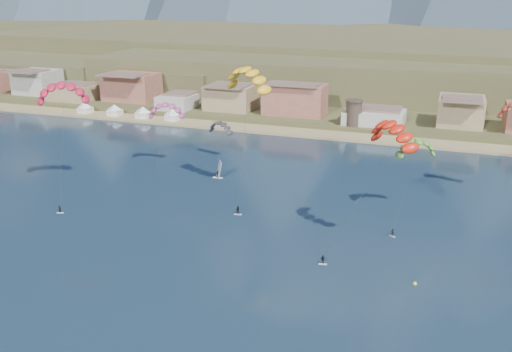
# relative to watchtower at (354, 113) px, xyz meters

# --- Properties ---
(ground) EXTENTS (2400.00, 2400.00, 0.00)m
(ground) POSITION_rel_watchtower_xyz_m (-5.00, -114.00, -6.37)
(ground) COLOR #0E2232
(ground) RESTS_ON ground
(beach) EXTENTS (2200.00, 12.00, 0.90)m
(beach) POSITION_rel_watchtower_xyz_m (-5.00, -8.00, -6.12)
(beach) COLOR tan
(beach) RESTS_ON ground
(land) EXTENTS (2200.00, 900.00, 4.00)m
(land) POSITION_rel_watchtower_xyz_m (-5.00, 446.00, -6.37)
(land) COLOR brown
(land) RESTS_ON ground
(foothills) EXTENTS (940.00, 210.00, 18.00)m
(foothills) POSITION_rel_watchtower_xyz_m (17.39, 118.47, 2.71)
(foothills) COLOR brown
(foothills) RESTS_ON ground
(town) EXTENTS (400.00, 24.00, 12.00)m
(town) POSITION_rel_watchtower_xyz_m (-45.00, 8.00, 1.63)
(town) COLOR beige
(town) RESTS_ON ground
(watchtower) EXTENTS (5.82, 5.82, 8.60)m
(watchtower) POSITION_rel_watchtower_xyz_m (0.00, 0.00, 0.00)
(watchtower) COLOR #47382D
(watchtower) RESTS_ON ground
(beach_tents) EXTENTS (43.40, 6.40, 5.00)m
(beach_tents) POSITION_rel_watchtower_xyz_m (-81.25, -8.00, -2.66)
(beach_tents) COLOR white
(beach_tents) RESTS_ON ground
(kitesurfer_red) EXTENTS (13.36, 18.44, 28.13)m
(kitesurfer_red) POSITION_rel_watchtower_xyz_m (-52.18, -78.54, 17.54)
(kitesurfer_red) COLOR silver
(kitesurfer_red) RESTS_ON ground
(kitesurfer_yellow) EXTENTS (13.28, 17.15, 30.84)m
(kitesurfer_yellow) POSITION_rel_watchtower_xyz_m (-11.93, -67.73, 21.07)
(kitesurfer_yellow) COLOR silver
(kitesurfer_yellow) RESTS_ON ground
(kitesurfer_orange) EXTENTS (15.38, 15.46, 26.30)m
(kitesurfer_orange) POSITION_rel_watchtower_xyz_m (21.11, -85.42, 16.07)
(kitesurfer_orange) COLOR silver
(kitesurfer_orange) RESTS_ON ground
(kitesurfer_green) EXTENTS (9.30, 16.66, 19.04)m
(kitesurfer_green) POSITION_rel_watchtower_xyz_m (24.25, -67.14, 8.62)
(kitesurfer_green) COLOR silver
(kitesurfer_green) RESTS_ON ground
(distant_kite_pink) EXTENTS (10.40, 7.28, 19.23)m
(distant_kite_pink) POSITION_rel_watchtower_xyz_m (-39.12, -55.42, 9.73)
(distant_kite_pink) COLOR #262626
(distant_kite_pink) RESTS_ON ground
(distant_kite_dark) EXTENTS (8.59, 6.63, 12.71)m
(distant_kite_dark) POSITION_rel_watchtower_xyz_m (-29.71, -42.14, 2.86)
(distant_kite_dark) COLOR #262626
(distant_kite_dark) RESTS_ON ground
(windsurfer) EXTENTS (2.50, 2.71, 4.44)m
(windsurfer) POSITION_rel_watchtower_xyz_m (-23.27, -59.03, -4.96)
(windsurfer) COLOR silver
(windsurfer) RESTS_ON ground
(buoy) EXTENTS (0.63, 0.63, 0.63)m
(buoy) POSITION_rel_watchtower_xyz_m (27.52, -96.73, -6.26)
(buoy) COLOR #FFFC1A
(buoy) RESTS_ON ground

